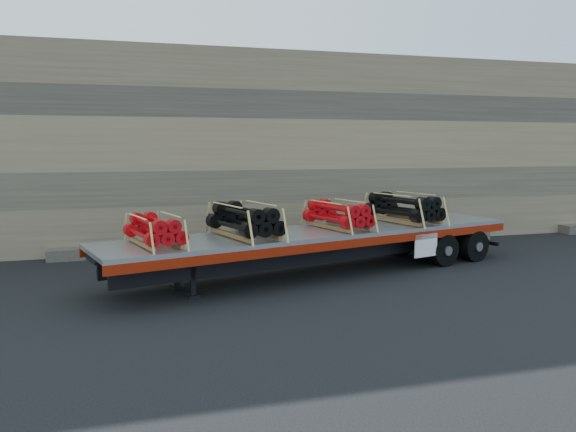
% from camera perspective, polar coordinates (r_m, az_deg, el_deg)
% --- Properties ---
extents(ground, '(120.00, 120.00, 0.00)m').
position_cam_1_polar(ground, '(16.00, 6.74, -6.08)').
color(ground, black).
rests_on(ground, ground).
extents(rock_wall, '(44.00, 3.00, 7.00)m').
position_cam_1_polar(rock_wall, '(21.72, 0.15, 6.75)').
color(rock_wall, '#7A6B54').
rests_on(rock_wall, ground).
extents(trailer, '(12.91, 5.64, 1.27)m').
position_cam_1_polar(trailer, '(16.11, 3.34, -3.64)').
color(trailer, '#ABADB2').
rests_on(trailer, ground).
extents(bundle_front, '(1.46, 2.15, 0.70)m').
position_cam_1_polar(bundle_front, '(13.82, -13.40, -1.48)').
color(bundle_front, '#BD0A0F').
rests_on(bundle_front, trailer).
extents(bundle_midfront, '(1.75, 2.58, 0.84)m').
position_cam_1_polar(bundle_midfront, '(14.72, -4.45, -0.52)').
color(bundle_midfront, black).
rests_on(bundle_midfront, trailer).
extents(bundle_midrear, '(1.58, 2.33, 0.75)m').
position_cam_1_polar(bundle_midrear, '(16.29, 5.08, 0.07)').
color(bundle_midrear, '#BD0A0F').
rests_on(bundle_midrear, trailer).
extents(bundle_rear, '(1.79, 2.65, 0.86)m').
position_cam_1_polar(bundle_rear, '(17.88, 11.62, 0.75)').
color(bundle_rear, black).
rests_on(bundle_rear, trailer).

